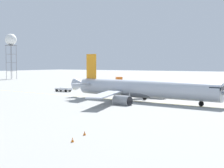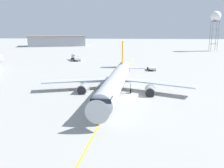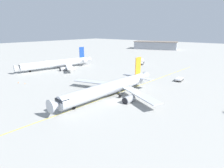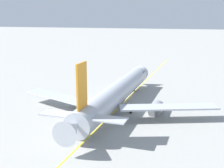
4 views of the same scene
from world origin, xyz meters
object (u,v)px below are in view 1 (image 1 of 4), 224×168
object	(u,v)px
airliner_main	(142,90)
radar_tower	(11,41)
safety_cone_mid	(72,140)
baggage_truck_truck	(159,88)
pushback_tug_truck	(64,89)
catering_truck_truck	(119,80)
safety_cone_near	(85,133)

from	to	relation	value
airliner_main	radar_tower	distance (m)	130.27
safety_cone_mid	radar_tower	bearing A→B (deg)	-127.87
airliner_main	baggage_truck_truck	distance (m)	36.29
baggage_truck_truck	safety_cone_mid	world-z (taller)	baggage_truck_truck
pushback_tug_truck	catering_truck_truck	world-z (taller)	catering_truck_truck
baggage_truck_truck	pushback_tug_truck	size ratio (longest dim) A/B	0.78
baggage_truck_truck	catering_truck_truck	world-z (taller)	catering_truck_truck
baggage_truck_truck	safety_cone_mid	size ratio (longest dim) A/B	7.79
airliner_main	baggage_truck_truck	size ratio (longest dim) A/B	10.09
safety_cone_near	catering_truck_truck	bearing A→B (deg)	-150.74
baggage_truck_truck	radar_tower	bearing A→B (deg)	22.89
safety_cone_near	safety_cone_mid	distance (m)	3.75
radar_tower	pushback_tug_truck	bearing A→B (deg)	59.59
catering_truck_truck	safety_cone_mid	size ratio (longest dim) A/B	13.41
catering_truck_truck	safety_cone_mid	bearing A→B (deg)	170.66
pushback_tug_truck	safety_cone_near	xyz separation A→B (m)	(47.57, 44.95, -0.53)
airliner_main	safety_cone_mid	size ratio (longest dim) A/B	78.60
pushback_tug_truck	radar_tower	size ratio (longest dim) A/B	0.21
pushback_tug_truck	baggage_truck_truck	bearing A→B (deg)	-140.44
radar_tower	safety_cone_near	world-z (taller)	radar_tower
airliner_main	safety_cone_near	world-z (taller)	airliner_main
pushback_tug_truck	catering_truck_truck	bearing A→B (deg)	-87.90
airliner_main	radar_tower	world-z (taller)	radar_tower
baggage_truck_truck	safety_cone_mid	bearing A→B (deg)	143.30
baggage_truck_truck	radar_tower	size ratio (longest dim) A/B	0.17
pushback_tug_truck	safety_cone_mid	xyz separation A→B (m)	(51.18, 45.98, -0.53)
radar_tower	safety_cone_near	distance (m)	159.10
airliner_main	pushback_tug_truck	size ratio (longest dim) A/B	7.91
catering_truck_truck	safety_cone_near	world-z (taller)	catering_truck_truck
radar_tower	safety_cone_near	bearing A→B (deg)	52.93
catering_truck_truck	safety_cone_near	bearing A→B (deg)	171.12
safety_cone_near	pushback_tug_truck	bearing A→B (deg)	-136.62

